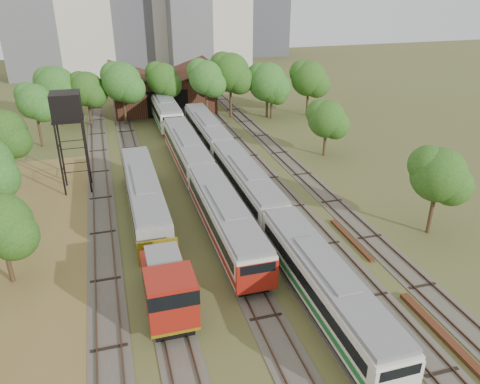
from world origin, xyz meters
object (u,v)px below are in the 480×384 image
object	(u,v)px
railcar_red_set	(203,180)
railcar_green_set	(246,183)
shunter_locomotive	(168,289)
water_tower	(67,109)

from	to	relation	value
railcar_red_set	railcar_green_set	xyz separation A→B (m)	(4.00, -1.64, -0.10)
shunter_locomotive	water_tower	size ratio (longest dim) A/B	0.79
railcar_red_set	railcar_green_set	world-z (taller)	railcar_red_set
railcar_green_set	water_tower	xyz separation A→B (m)	(-16.13, 7.44, 6.76)
shunter_locomotive	water_tower	xyz separation A→B (m)	(-6.13, 22.52, 6.65)
railcar_green_set	shunter_locomotive	size ratio (longest dim) A/B	6.41
railcar_green_set	shunter_locomotive	distance (m)	18.09
water_tower	shunter_locomotive	bearing A→B (deg)	-74.76
shunter_locomotive	water_tower	world-z (taller)	water_tower
railcar_red_set	shunter_locomotive	world-z (taller)	shunter_locomotive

